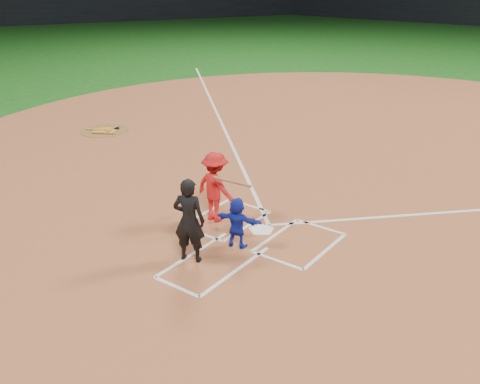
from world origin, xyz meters
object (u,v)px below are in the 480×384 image
Objects in this scene: on_deck_circle at (104,131)px; catcher at (237,223)px; batter_at_plate at (215,187)px; umpire at (189,220)px; home_plate at (261,230)px.

on_deck_circle is 1.56× the size of catcher.
on_deck_circle is 8.37m from batter_at_plate.
umpire is (-0.42, -0.99, 0.32)m from catcher.
catcher reaches higher than home_plate.
batter_at_plate reaches higher than home_plate.
on_deck_circle is at bearing 156.73° from batter_at_plate.
catcher is 1.38m from batter_at_plate.
umpire reaches higher than home_plate.
home_plate is at bearing 8.54° from batter_at_plate.
home_plate is at bearing -123.89° from umpire.
catcher is at bearing -133.98° from umpire.
catcher is (8.79, -4.01, 0.54)m from on_deck_circle.
on_deck_circle is 1.04× the size of batter_at_plate.
batter_at_plate is (7.65, -3.29, 0.81)m from on_deck_circle.
home_plate is 0.55× the size of catcher.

